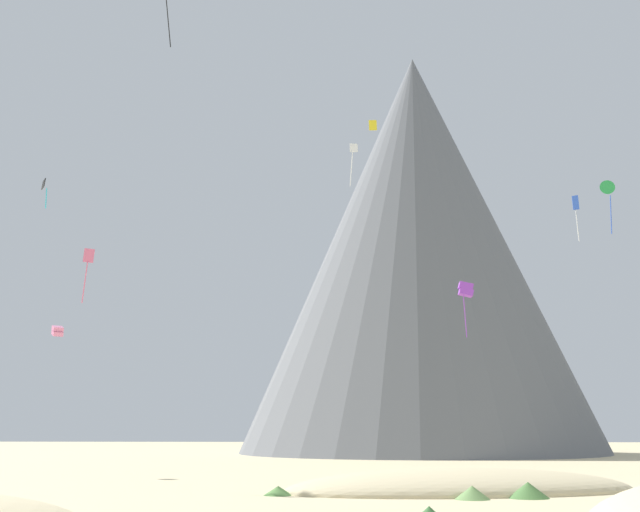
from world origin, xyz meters
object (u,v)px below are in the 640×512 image
kite_pink_low (58,331)px  kite_yellow_high (373,125)px  rock_massif (414,256)px  kite_white_high (353,155)px  kite_violet_mid (466,290)px  bush_far_left (278,491)px  kite_black_mid (44,187)px  bush_far_right (472,493)px  kite_blue_mid (576,209)px  kite_green_mid (607,189)px  bush_scatter_east (528,490)px  kite_rainbow_mid (88,264)px

kite_pink_low → kite_yellow_high: 38.16m
rock_massif → kite_white_high: bearing=-99.0°
kite_violet_mid → bush_far_left: bearing=151.6°
kite_black_mid → bush_far_right: bearing=80.5°
kite_blue_mid → kite_yellow_high: size_ratio=4.10×
kite_yellow_high → kite_black_mid: bearing=84.2°
kite_yellow_high → kite_violet_mid: kite_yellow_high is taller
rock_massif → kite_violet_mid: bearing=-88.0°
bush_far_left → kite_pink_low: (-21.58, 20.20, 11.88)m
rock_massif → kite_green_mid: rock_massif is taller
kite_green_mid → kite_violet_mid: bearing=-15.4°
bush_scatter_east → kite_white_high: size_ratio=0.57×
bush_far_right → kite_green_mid: kite_green_mid is taller
bush_far_right → kite_white_high: bearing=104.4°
kite_black_mid → kite_violet_mid: 39.67m
bush_scatter_east → kite_violet_mid: bearing=89.0°
bush_far_right → rock_massif: size_ratio=0.03×
bush_far_left → kite_rainbow_mid: size_ratio=0.45×
kite_black_mid → kite_blue_mid: bearing=125.4°
bush_far_left → kite_black_mid: bearing=155.2°
bush_far_right → rock_massif: rock_massif is taller
bush_far_right → kite_yellow_high: bearing=97.9°
kite_pink_low → kite_violet_mid: size_ratio=0.23×
kite_rainbow_mid → kite_yellow_high: bearing=-93.9°
bush_far_left → kite_green_mid: bearing=40.7°
bush_far_left → kite_black_mid: 30.00m
kite_black_mid → kite_violet_mid: size_ratio=0.43×
kite_black_mid → kite_pink_low: 15.17m
bush_scatter_east → kite_blue_mid: bearing=69.3°
kite_white_high → kite_rainbow_mid: bearing=-96.0°
kite_pink_low → kite_blue_mid: size_ratio=0.27×
kite_pink_low → kite_violet_mid: (36.48, 8.60, 4.72)m
bush_far_left → kite_rainbow_mid: bearing=157.0°
rock_massif → kite_rainbow_mid: size_ratio=17.48×
bush_far_left → kite_violet_mid: size_ratio=0.33×
kite_pink_low → kite_violet_mid: 37.78m
rock_massif → kite_black_mid: bearing=-114.1°
rock_massif → kite_white_high: size_ratio=16.51×
kite_violet_mid → kite_black_mid: bearing=119.6°
kite_green_mid → kite_white_high: size_ratio=1.21×
bush_scatter_east → bush_far_right: bearing=-163.0°
kite_rainbow_mid → bush_scatter_east: bearing=-160.2°
bush_far_left → kite_pink_low: 31.86m
bush_far_right → kite_green_mid: 39.29m
kite_blue_mid → kite_rainbow_mid: bearing=72.6°
kite_green_mid → kite_yellow_high: bearing=-15.6°
kite_rainbow_mid → kite_violet_mid: bearing=-108.2°
bush_scatter_east → bush_far_left: bearing=175.2°
bush_far_right → kite_white_high: 39.94m
kite_black_mid → kite_rainbow_mid: bearing=70.5°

